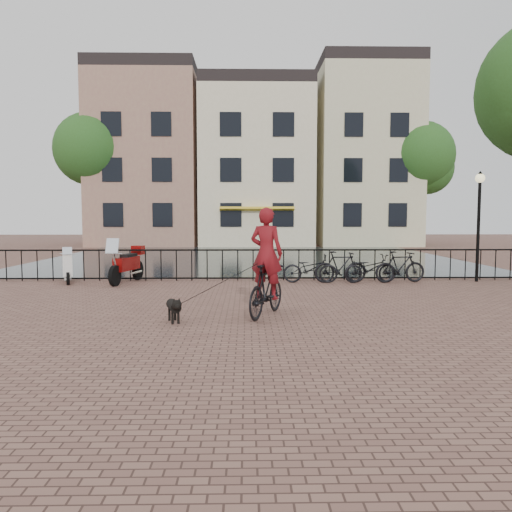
{
  "coord_description": "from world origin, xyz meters",
  "views": [
    {
      "loc": [
        -0.21,
        -8.2,
        2.09
      ],
      "look_at": [
        0.0,
        3.0,
        1.2
      ],
      "focal_mm": 35.0,
      "sensor_mm": 36.0,
      "label": 1
    }
  ],
  "objects_px": {
    "cyclist": "(266,268)",
    "dog": "(174,309)",
    "lamp_post": "(479,207)",
    "scooter": "(67,264)",
    "motorcycle": "(127,260)"
  },
  "relations": [
    {
      "from": "cyclist",
      "to": "dog",
      "type": "relative_size",
      "value": 3.29
    },
    {
      "from": "dog",
      "to": "lamp_post",
      "type": "bearing_deg",
      "value": 15.67
    },
    {
      "from": "dog",
      "to": "scooter",
      "type": "bearing_deg",
      "value": 106.69
    },
    {
      "from": "cyclist",
      "to": "dog",
      "type": "bearing_deg",
      "value": 40.12
    },
    {
      "from": "lamp_post",
      "to": "cyclist",
      "type": "relative_size",
      "value": 1.3
    },
    {
      "from": "lamp_post",
      "to": "motorcycle",
      "type": "relative_size",
      "value": 1.63
    },
    {
      "from": "motorcycle",
      "to": "cyclist",
      "type": "bearing_deg",
      "value": -39.01
    },
    {
      "from": "lamp_post",
      "to": "dog",
      "type": "height_order",
      "value": "lamp_post"
    },
    {
      "from": "cyclist",
      "to": "scooter",
      "type": "relative_size",
      "value": 2.01
    },
    {
      "from": "lamp_post",
      "to": "scooter",
      "type": "xyz_separation_m",
      "value": [
        -13.06,
        -0.08,
        -1.78
      ]
    },
    {
      "from": "cyclist",
      "to": "motorcycle",
      "type": "relative_size",
      "value": 1.25
    },
    {
      "from": "cyclist",
      "to": "scooter",
      "type": "bearing_deg",
      "value": -18.38
    },
    {
      "from": "cyclist",
      "to": "lamp_post",
      "type": "bearing_deg",
      "value": -118.8
    },
    {
      "from": "lamp_post",
      "to": "dog",
      "type": "bearing_deg",
      "value": -145.75
    },
    {
      "from": "cyclist",
      "to": "motorcycle",
      "type": "height_order",
      "value": "cyclist"
    }
  ]
}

